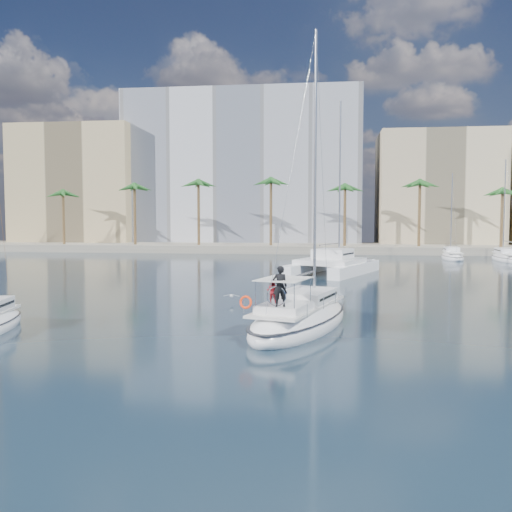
# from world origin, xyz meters

# --- Properties ---
(ground) EXTENTS (160.00, 160.00, 0.00)m
(ground) POSITION_xyz_m (0.00, 0.00, 0.00)
(ground) COLOR black
(ground) RESTS_ON ground
(quay) EXTENTS (120.00, 14.00, 1.20)m
(quay) POSITION_xyz_m (0.00, 61.00, 0.60)
(quay) COLOR gray
(quay) RESTS_ON ground
(building_modern) EXTENTS (42.00, 16.00, 28.00)m
(building_modern) POSITION_xyz_m (-12.00, 73.00, 14.00)
(building_modern) COLOR silver
(building_modern) RESTS_ON ground
(building_tan_left) EXTENTS (22.00, 14.00, 22.00)m
(building_tan_left) POSITION_xyz_m (-42.00, 69.00, 11.00)
(building_tan_left) COLOR tan
(building_tan_left) RESTS_ON ground
(building_beige) EXTENTS (20.00, 14.00, 20.00)m
(building_beige) POSITION_xyz_m (22.00, 70.00, 10.00)
(building_beige) COLOR #C5B48D
(building_beige) RESTS_ON ground
(palm_left) EXTENTS (3.60, 3.60, 12.30)m
(palm_left) POSITION_xyz_m (-34.00, 57.00, 10.28)
(palm_left) COLOR brown
(palm_left) RESTS_ON ground
(palm_centre) EXTENTS (3.60, 3.60, 12.30)m
(palm_centre) POSITION_xyz_m (0.00, 57.00, 10.28)
(palm_centre) COLOR brown
(palm_centre) RESTS_ON ground
(main_sloop) EXTENTS (6.51, 11.68, 16.53)m
(main_sloop) POSITION_xyz_m (1.99, -3.00, 0.52)
(main_sloop) COLOR white
(main_sloop) RESTS_ON ground
(catamaran) EXTENTS (9.96, 13.33, 17.46)m
(catamaran) POSITION_xyz_m (3.81, 25.41, 1.15)
(catamaran) COLOR white
(catamaran) RESTS_ON ground
(seagull) EXTENTS (1.10, 0.47, 0.20)m
(seagull) POSITION_xyz_m (-3.02, 5.38, 0.45)
(seagull) COLOR silver
(seagull) RESTS_ON ground
(moored_yacht_a) EXTENTS (3.37, 9.52, 11.90)m
(moored_yacht_a) POSITION_xyz_m (20.00, 47.00, 0.00)
(moored_yacht_a) COLOR white
(moored_yacht_a) RESTS_ON ground
(moored_yacht_b) EXTENTS (3.32, 10.83, 13.72)m
(moored_yacht_b) POSITION_xyz_m (26.50, 45.00, 0.00)
(moored_yacht_b) COLOR white
(moored_yacht_b) RESTS_ON ground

